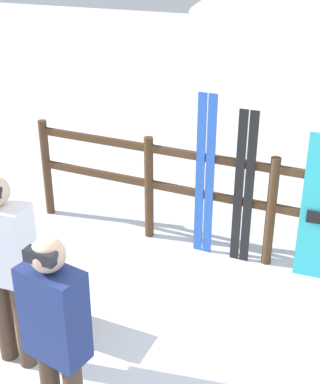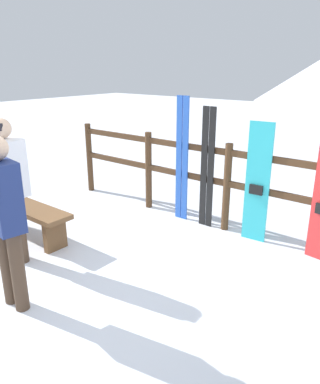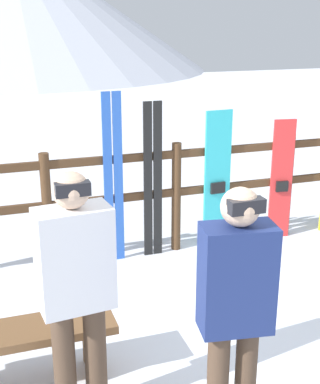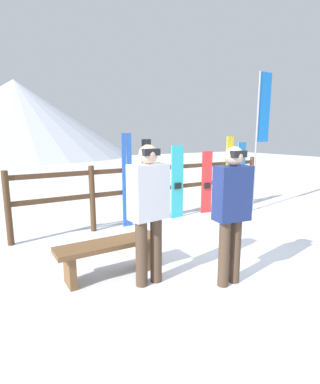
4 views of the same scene
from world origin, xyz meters
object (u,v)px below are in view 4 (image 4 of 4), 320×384
object	(u,v)px
ski_pair_black	(147,182)
snowboard_cyan	(177,182)
person_white	(149,206)
ski_pair_blue	(127,181)
bench	(109,251)
snowboard_blue	(241,175)
person_navy	(232,206)
ski_pair_yellow	(229,173)
snowboard_red	(207,183)
rental_flag	(261,123)

from	to	relation	value
ski_pair_black	snowboard_cyan	xyz separation A→B (m)	(0.72, -0.00, -0.07)
person_white	ski_pair_blue	world-z (taller)	ski_pair_blue
bench	snowboard_blue	xyz separation A→B (m)	(4.07, 1.76, 0.44)
bench	person_white	distance (m)	0.81
person_navy	ski_pair_yellow	distance (m)	3.71
person_navy	ski_pair_blue	xyz separation A→B (m)	(-0.03, 2.68, -0.06)
ski_pair_blue	ski_pair_black	distance (m)	0.42
snowboard_cyan	bench	bearing A→B (deg)	-141.81
snowboard_red	snowboard_blue	size ratio (longest dim) A/B	0.88
bench	snowboard_cyan	size ratio (longest dim) A/B	0.84
person_navy	ski_pair_blue	size ratio (longest dim) A/B	0.91
ski_pair_yellow	person_white	bearing A→B (deg)	-146.99
snowboard_red	ski_pair_yellow	world-z (taller)	ski_pair_yellow
snowboard_red	ski_pair_black	bearing A→B (deg)	179.87
ski_pair_blue	ski_pair_black	size ratio (longest dim) A/B	1.07
person_navy	snowboard_cyan	size ratio (longest dim) A/B	1.06
person_navy	rental_flag	world-z (taller)	rental_flag
person_white	ski_pair_yellow	xyz separation A→B (m)	(3.35, 2.18, -0.09)
snowboard_blue	ski_pair_blue	bearing A→B (deg)	179.94
bench	ski_pair_blue	size ratio (longest dim) A/B	0.73
bench	person_navy	xyz separation A→B (m)	(1.12, -0.92, 0.61)
bench	person_navy	size ratio (longest dim) A/B	0.80
ski_pair_black	snowboard_blue	distance (m)	2.56
person_white	snowboard_blue	world-z (taller)	person_white
snowboard_red	rental_flag	distance (m)	1.78
snowboard_cyan	snowboard_red	distance (m)	0.79
ski_pair_yellow	rental_flag	world-z (taller)	rental_flag
bench	snowboard_red	bearing A→B (deg)	30.16
snowboard_blue	snowboard_cyan	bearing A→B (deg)	-180.00
person_navy	snowboard_blue	distance (m)	3.98
ski_pair_blue	rental_flag	distance (m)	3.31
person_navy	person_white	distance (m)	0.93
ski_pair_blue	bench	bearing A→B (deg)	-121.84
ski_pair_blue	rental_flag	size ratio (longest dim) A/B	0.57
snowboard_cyan	snowboard_blue	world-z (taller)	snowboard_blue
bench	snowboard_cyan	xyz separation A→B (m)	(2.23, 1.76, 0.43)
person_white	snowboard_red	xyz separation A→B (m)	(2.69, 2.18, -0.26)
person_white	snowboard_cyan	bearing A→B (deg)	48.81
snowboard_red	ski_pair_yellow	xyz separation A→B (m)	(0.66, 0.00, 0.16)
person_white	snowboard_blue	bearing A→B (deg)	30.19
ski_pair_yellow	ski_pair_blue	bearing A→B (deg)	180.00
person_navy	ski_pair_yellow	bearing A→B (deg)	46.23
bench	person_white	world-z (taller)	person_white
snowboard_cyan	person_navy	bearing A→B (deg)	-112.61
snowboard_red	snowboard_blue	bearing A→B (deg)	0.01
person_navy	person_white	bearing A→B (deg)	147.81
snowboard_red	rental_flag	xyz separation A→B (m)	(1.16, -0.40, 1.29)
snowboard_red	ski_pair_yellow	bearing A→B (deg)	0.31
bench	person_white	xyz separation A→B (m)	(0.33, -0.42, 0.61)
snowboard_blue	person_white	bearing A→B (deg)	-149.81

